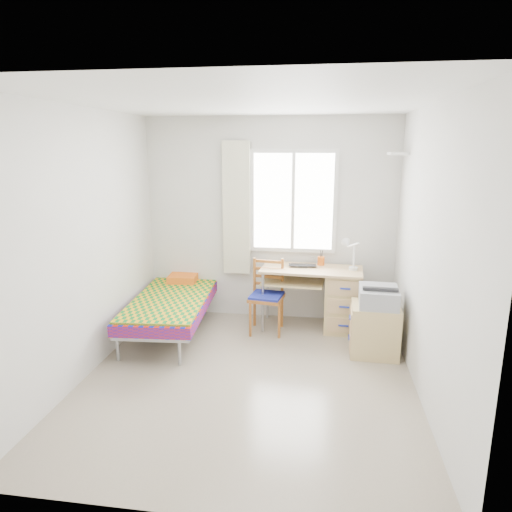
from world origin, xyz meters
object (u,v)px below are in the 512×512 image
at_px(printer, 379,296).
at_px(bed, 174,301).
at_px(cabinet, 374,330).
at_px(desk, 337,297).
at_px(chair, 268,291).

bearing_deg(printer, bed, 175.73).
bearing_deg(bed, cabinet, -11.18).
xyz_separation_m(desk, chair, (-0.85, -0.18, 0.09)).
relative_size(desk, chair, 1.41).
xyz_separation_m(cabinet, printer, (0.02, 0.01, 0.38)).
height_order(bed, chair, chair).
distance_m(chair, printer, 1.35).
relative_size(cabinet, printer, 1.14).
relative_size(bed, chair, 2.11).
bearing_deg(cabinet, desk, 122.02).
distance_m(bed, printer, 2.43).
distance_m(cabinet, printer, 0.38).
xyz_separation_m(bed, printer, (2.39, -0.30, 0.28)).
bearing_deg(bed, printer, -10.84).
height_order(desk, printer, desk).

